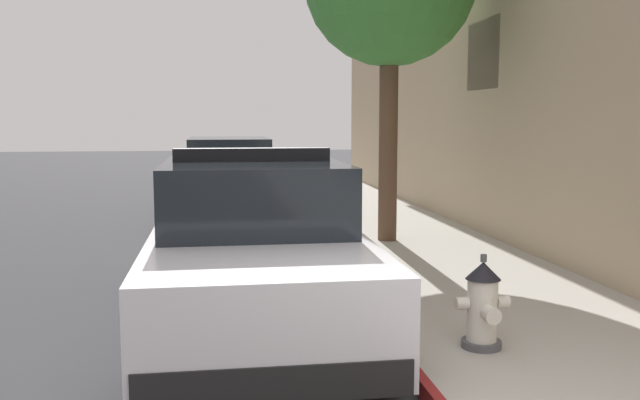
% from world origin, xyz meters
% --- Properties ---
extents(ground_plane, '(29.87, 60.00, 0.20)m').
position_xyz_m(ground_plane, '(-4.63, 10.00, -0.10)').
color(ground_plane, '#353538').
extents(sidewalk_pavement, '(2.74, 60.00, 0.13)m').
position_xyz_m(sidewalk_pavement, '(1.37, 10.00, 0.07)').
color(sidewalk_pavement, '#ADA89E').
rests_on(sidewalk_pavement, ground).
extents(curb_painted_edge, '(0.08, 60.00, 0.13)m').
position_xyz_m(curb_painted_edge, '(-0.04, 10.00, 0.07)').
color(curb_painted_edge, maroon).
rests_on(curb_painted_edge, ground).
extents(police_cruiser, '(1.94, 4.84, 1.68)m').
position_xyz_m(police_cruiser, '(-1.12, 3.34, 0.74)').
color(police_cruiser, white).
rests_on(police_cruiser, ground).
extents(parked_car_silver_ahead, '(1.94, 4.84, 1.56)m').
position_xyz_m(parked_car_silver_ahead, '(-1.20, 11.29, 0.74)').
color(parked_car_silver_ahead, '#B2B5BA').
rests_on(parked_car_silver_ahead, ground).
extents(fire_hydrant, '(0.44, 0.40, 0.76)m').
position_xyz_m(fire_hydrant, '(0.62, 1.89, 0.48)').
color(fire_hydrant, '#4C4C51').
rests_on(fire_hydrant, sidewalk_pavement).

